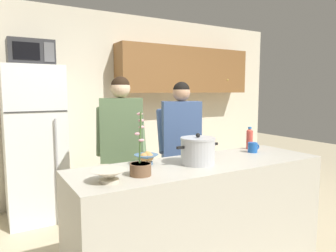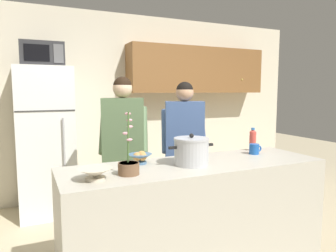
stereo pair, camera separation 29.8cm
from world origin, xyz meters
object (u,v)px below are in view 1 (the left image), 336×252
object	(u,v)px
person_by_sink	(181,138)
microwave	(31,53)
cooking_pot	(198,151)
coffee_mug	(253,147)
empty_bowl	(109,175)
bread_bowl	(146,158)
person_near_pot	(121,139)
bottle_near_edge	(249,138)
refrigerator	(35,144)
potted_orchid	(140,166)

from	to	relation	value
person_by_sink	microwave	bearing A→B (deg)	141.98
cooking_pot	coffee_mug	distance (m)	0.75
person_by_sink	empty_bowl	bearing A→B (deg)	-141.34
person_by_sink	bread_bowl	distance (m)	0.94
person_near_pot	bottle_near_edge	distance (m)	1.30
microwave	cooking_pot	bearing A→B (deg)	-62.01
cooking_pot	person_near_pot	bearing A→B (deg)	107.66
refrigerator	empty_bowl	distance (m)	1.99
refrigerator	cooking_pot	xyz separation A→B (m)	(0.98, -1.87, 0.13)
cooking_pot	potted_orchid	size ratio (longest dim) A/B	0.88
microwave	cooking_pot	size ratio (longest dim) A/B	1.22
cooking_pot	empty_bowl	bearing A→B (deg)	-171.78
refrigerator	potted_orchid	world-z (taller)	refrigerator
person_near_pot	microwave	bearing A→B (deg)	126.43
microwave	bread_bowl	bearing A→B (deg)	-69.41
refrigerator	microwave	distance (m)	1.03
cooking_pot	empty_bowl	xyz separation A→B (m)	(-0.79, -0.11, -0.06)
person_near_pot	cooking_pot	world-z (taller)	person_near_pot
bread_bowl	bottle_near_edge	size ratio (longest dim) A/B	0.86
cooking_pot	potted_orchid	xyz separation A→B (m)	(-0.54, -0.08, -0.04)
refrigerator	bottle_near_edge	size ratio (longest dim) A/B	7.93
coffee_mug	bottle_near_edge	xyz separation A→B (m)	(0.10, 0.15, 0.06)
person_by_sink	bottle_near_edge	bearing A→B (deg)	-47.70
cooking_pot	bread_bowl	world-z (taller)	cooking_pot
microwave	person_by_sink	xyz separation A→B (m)	(1.34, -1.05, -0.93)
person_near_pot	empty_bowl	world-z (taller)	person_near_pot
refrigerator	bottle_near_edge	bearing A→B (deg)	-41.28
person_by_sink	coffee_mug	size ratio (longest dim) A/B	12.24
refrigerator	bread_bowl	size ratio (longest dim) A/B	9.18
cooking_pot	empty_bowl	distance (m)	0.80
bottle_near_edge	potted_orchid	distance (m)	1.43
bread_bowl	empty_bowl	world-z (taller)	bread_bowl
microwave	bottle_near_edge	bearing A→B (deg)	-40.89
person_near_pot	coffee_mug	world-z (taller)	person_near_pot
coffee_mug	bottle_near_edge	bearing A→B (deg)	55.71
empty_bowl	person_near_pot	bearing A→B (deg)	64.06
person_by_sink	potted_orchid	size ratio (longest dim) A/B	3.59
person_by_sink	potted_orchid	distance (m)	1.26
potted_orchid	coffee_mug	bearing A→B (deg)	8.84
microwave	refrigerator	bearing A→B (deg)	90.07
empty_bowl	bottle_near_edge	xyz separation A→B (m)	(1.63, 0.38, 0.06)
microwave	person_by_sink	world-z (taller)	microwave
person_near_pot	bread_bowl	world-z (taller)	person_near_pot
bread_bowl	empty_bowl	size ratio (longest dim) A/B	0.84
person_near_pot	coffee_mug	bearing A→B (deg)	-37.35
coffee_mug	bottle_near_edge	distance (m)	0.19
microwave	person_near_pot	bearing A→B (deg)	-53.57
microwave	potted_orchid	distance (m)	2.18
coffee_mug	bottle_near_edge	world-z (taller)	bottle_near_edge
cooking_pot	coffee_mug	size ratio (longest dim) A/B	3.00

